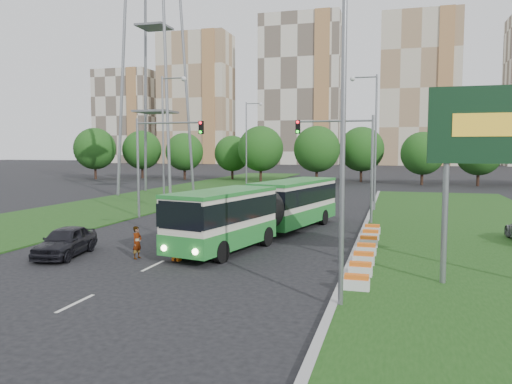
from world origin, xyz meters
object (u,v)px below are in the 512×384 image
(articulated_bus, at_px, (264,209))
(car_left_near, at_px, (65,241))
(traffic_mast_median, at_px, (350,152))
(traffic_mast_left, at_px, (156,151))
(car_left_far, at_px, (195,202))
(pedestrian, at_px, (137,242))
(billboard, at_px, (510,133))
(transmission_pylon, at_px, (154,10))
(shopping_trolley, at_px, (177,254))

(articulated_bus, distance_m, car_left_near, 11.81)
(traffic_mast_median, relative_size, traffic_mast_left, 1.00)
(car_left_far, height_order, pedestrian, pedestrian)
(billboard, xyz_separation_m, car_left_near, (-20.63, 0.74, -5.38))
(articulated_bus, distance_m, pedestrian, 8.98)
(transmission_pylon, height_order, car_left_far, transmission_pylon)
(traffic_mast_median, bearing_deg, billboard, -64.97)
(car_left_near, xyz_separation_m, car_left_far, (-1.21, 20.17, -0.08))
(billboard, distance_m, pedestrian, 17.63)
(traffic_mast_left, xyz_separation_m, pedestrian, (5.87, -13.77, -4.52))
(articulated_bus, relative_size, shopping_trolley, 26.86)
(billboard, xyz_separation_m, traffic_mast_left, (-22.63, 15.00, -0.81))
(traffic_mast_median, distance_m, articulated_bus, 9.24)
(traffic_mast_median, distance_m, car_left_near, 20.67)
(shopping_trolley, bearing_deg, pedestrian, -171.71)
(traffic_mast_median, bearing_deg, car_left_near, -130.76)
(traffic_mast_left, height_order, shopping_trolley, traffic_mast_left)
(billboard, bearing_deg, traffic_mast_left, 146.45)
(car_left_near, bearing_deg, transmission_pylon, 99.24)
(billboard, height_order, traffic_mast_median, same)
(pedestrian, bearing_deg, billboard, -84.85)
(traffic_mast_median, xyz_separation_m, articulated_bus, (-4.65, -7.15, -3.56))
(traffic_mast_median, distance_m, car_left_far, 15.88)
(billboard, relative_size, transmission_pylon, 0.18)
(shopping_trolley, bearing_deg, car_left_far, 115.97)
(billboard, bearing_deg, traffic_mast_median, 115.03)
(transmission_pylon, xyz_separation_m, articulated_bus, (20.13, -25.15, -20.21))
(traffic_mast_left, relative_size, car_left_far, 1.88)
(traffic_mast_left, xyz_separation_m, car_left_far, (0.78, 5.90, -4.65))
(transmission_pylon, distance_m, car_left_near, 41.13)
(articulated_bus, xyz_separation_m, car_left_far, (-9.73, 12.05, -1.09))
(billboard, distance_m, car_left_near, 21.34)
(traffic_mast_median, bearing_deg, transmission_pylon, 144.00)
(car_left_far, distance_m, shopping_trolley, 20.87)
(articulated_bus, bearing_deg, traffic_mast_left, 162.53)
(billboard, xyz_separation_m, car_left_far, (-21.85, 20.91, -5.46))
(articulated_bus, relative_size, car_left_far, 4.17)
(transmission_pylon, bearing_deg, billboard, -46.52)
(car_left_far, bearing_deg, shopping_trolley, -84.26)
(traffic_mast_left, bearing_deg, billboard, -33.55)
(traffic_mast_median, xyz_separation_m, car_left_far, (-14.38, 4.90, -4.65))
(traffic_mast_left, height_order, pedestrian, traffic_mast_left)
(traffic_mast_left, distance_m, car_left_near, 15.11)
(transmission_pylon, height_order, shopping_trolley, transmission_pylon)
(articulated_bus, bearing_deg, car_left_near, -123.51)
(transmission_pylon, xyz_separation_m, shopping_trolley, (17.62, -32.68, -21.67))
(articulated_bus, relative_size, pedestrian, 10.70)
(car_left_near, distance_m, shopping_trolley, 6.05)
(traffic_mast_median, xyz_separation_m, shopping_trolley, (-7.15, -14.68, -5.02))
(billboard, height_order, shopping_trolley, billboard)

